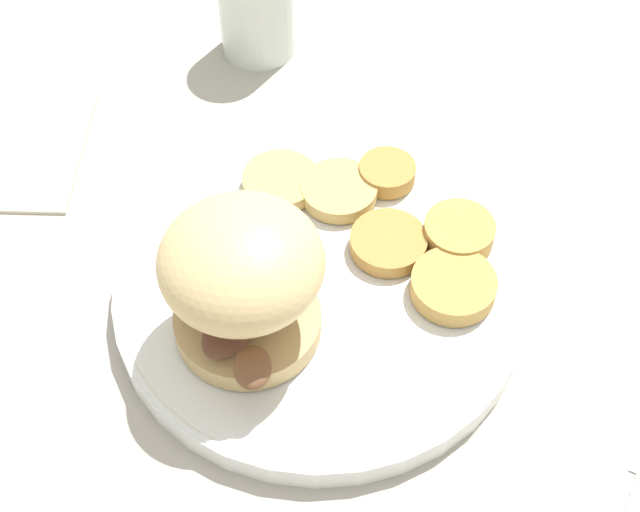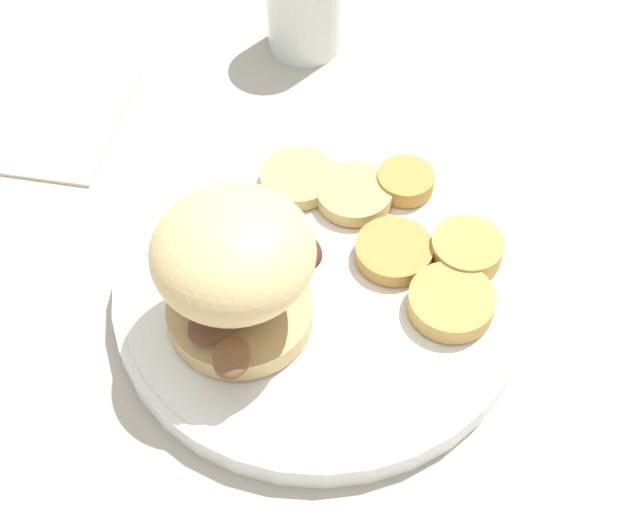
% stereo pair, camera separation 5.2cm
% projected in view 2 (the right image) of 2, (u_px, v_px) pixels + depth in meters
% --- Properties ---
extents(ground_plane, '(4.00, 4.00, 0.00)m').
position_uv_depth(ground_plane, '(320.00, 297.00, 0.60)').
color(ground_plane, '#B2A899').
extents(dinner_plate, '(0.27, 0.27, 0.02)m').
position_uv_depth(dinner_plate, '(320.00, 287.00, 0.60)').
color(dinner_plate, white).
rests_on(dinner_plate, ground_plane).
extents(sandwich, '(0.11, 0.14, 0.10)m').
position_uv_depth(sandwich, '(237.00, 267.00, 0.53)').
color(sandwich, tan).
rests_on(sandwich, dinner_plate).
extents(potato_round_0, '(0.05, 0.05, 0.01)m').
position_uv_depth(potato_round_0, '(298.00, 178.00, 0.64)').
color(potato_round_0, '#DBB766').
rests_on(potato_round_0, dinner_plate).
extents(potato_round_1, '(0.05, 0.05, 0.02)m').
position_uv_depth(potato_round_1, '(467.00, 249.00, 0.59)').
color(potato_round_1, tan).
rests_on(potato_round_1, dinner_plate).
extents(potato_round_2, '(0.04, 0.04, 0.01)m').
position_uv_depth(potato_round_2, '(406.00, 181.00, 0.63)').
color(potato_round_2, '#BC8942').
rests_on(potato_round_2, dinner_plate).
extents(potato_round_3, '(0.05, 0.05, 0.01)m').
position_uv_depth(potato_round_3, '(394.00, 251.00, 0.60)').
color(potato_round_3, '#BC8942').
rests_on(potato_round_3, dinner_plate).
extents(potato_round_4, '(0.06, 0.06, 0.01)m').
position_uv_depth(potato_round_4, '(451.00, 302.00, 0.57)').
color(potato_round_4, tan).
rests_on(potato_round_4, dinner_plate).
extents(potato_round_5, '(0.05, 0.05, 0.01)m').
position_uv_depth(potato_round_5, '(354.00, 193.00, 0.63)').
color(potato_round_5, '#DBB766').
rests_on(potato_round_5, dinner_plate).
extents(napkin, '(0.11, 0.14, 0.01)m').
position_uv_depth(napkin, '(66.00, 120.00, 0.71)').
color(napkin, beige).
rests_on(napkin, ground_plane).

